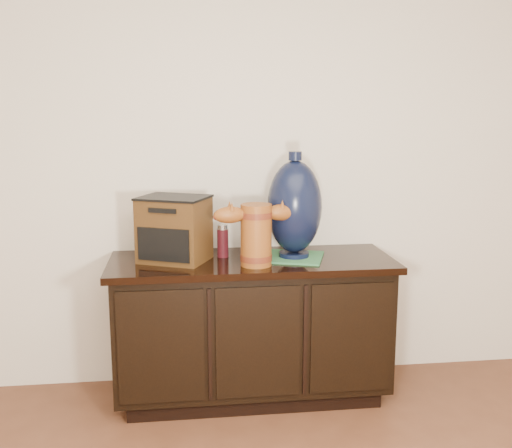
{
  "coord_description": "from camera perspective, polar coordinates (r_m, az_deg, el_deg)",
  "views": [
    {
      "loc": [
        -0.35,
        -0.75,
        1.51
      ],
      "look_at": [
        0.02,
        2.18,
        0.95
      ],
      "focal_mm": 42.0,
      "sensor_mm": 36.0,
      "label": 1
    }
  ],
  "objects": [
    {
      "name": "sideboard",
      "position": [
        3.2,
        -0.4,
        -9.77
      ],
      "size": [
        1.46,
        0.56,
        0.75
      ],
      "color": "black",
      "rests_on": "ground"
    },
    {
      "name": "tv_radio",
      "position": [
        3.05,
        -7.79,
        -0.47
      ],
      "size": [
        0.41,
        0.38,
        0.33
      ],
      "rotation": [
        0.0,
        0.0,
        -0.43
      ],
      "color": "#432910",
      "rests_on": "sideboard"
    },
    {
      "name": "terracotta_vessel",
      "position": [
        2.93,
        0.01,
        -0.68
      ],
      "size": [
        0.43,
        0.18,
        0.31
      ],
      "rotation": [
        0.0,
        0.0,
        0.17
      ],
      "color": "#924D1A",
      "rests_on": "sideboard"
    },
    {
      "name": "green_mat",
      "position": [
        3.12,
        3.63,
        -3.16
      ],
      "size": [
        0.37,
        0.37,
        0.01
      ],
      "primitive_type": "cube",
      "rotation": [
        0.0,
        0.0,
        -0.32
      ],
      "color": "#327042",
      "rests_on": "sideboard"
    },
    {
      "name": "room",
      "position": [
        0.85,
        17.53,
        -3.97
      ],
      "size": [
        5.0,
        5.0,
        5.0
      ],
      "color": "#59311E",
      "rests_on": "ground"
    },
    {
      "name": "spray_can",
      "position": [
        3.12,
        -3.18,
        -1.63
      ],
      "size": [
        0.06,
        0.06,
        0.17
      ],
      "color": "maroon",
      "rests_on": "sideboard"
    },
    {
      "name": "lamp_base",
      "position": [
        3.07,
        3.69,
        1.6
      ],
      "size": [
        0.35,
        0.35,
        0.54
      ],
      "rotation": [
        0.0,
        0.0,
        -0.32
      ],
      "color": "black",
      "rests_on": "green_mat"
    }
  ]
}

